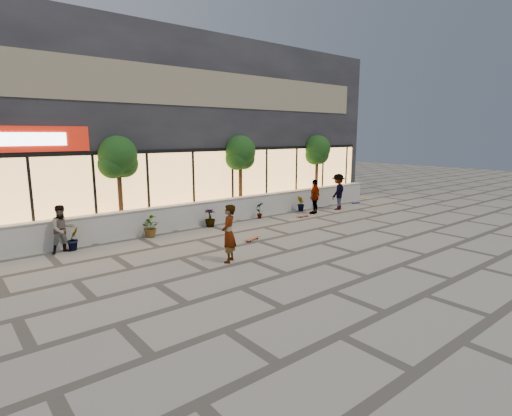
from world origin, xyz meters
TOP-DOWN VIEW (x-y plane):
  - ground at (0.00, 0.00)m, footprint 80.00×80.00m
  - planter_wall at (0.00, 7.00)m, footprint 22.00×0.42m
  - retail_building at (-0.00, 12.49)m, footprint 24.00×9.17m
  - shrub_b at (-5.70, 6.45)m, footprint 0.57×0.57m
  - shrub_c at (-2.90, 6.45)m, footprint 0.68×0.77m
  - shrub_d at (-0.10, 6.45)m, footprint 0.64×0.64m
  - shrub_e at (2.70, 6.45)m, footprint 0.46×0.35m
  - shrub_f at (5.50, 6.45)m, footprint 0.55×0.57m
  - tree_midwest at (-3.50, 7.70)m, footprint 1.60×1.50m
  - tree_mideast at (2.50, 7.70)m, footprint 1.60×1.50m
  - tree_east at (8.00, 7.70)m, footprint 1.60×1.50m
  - skater_center at (-2.27, 1.97)m, footprint 0.79×0.77m
  - skater_left at (-6.04, 6.30)m, footprint 0.87×0.72m
  - skater_right_near at (5.60, 5.59)m, footprint 1.10×0.74m
  - skater_right_far at (7.41, 5.60)m, footprint 1.40×1.08m
  - skateboard_center at (-0.10, 3.51)m, footprint 0.82×0.44m
  - skateboard_right_near at (4.55, 5.36)m, footprint 0.76×0.22m
  - skateboard_right_far at (9.80, 6.20)m, footprint 0.80×0.27m

SIDE VIEW (x-z plane):
  - ground at x=0.00m, z-range 0.00..0.00m
  - skateboard_right_near at x=4.55m, z-range 0.03..0.12m
  - skateboard_right_far at x=9.80m, z-range 0.03..0.13m
  - skateboard_center at x=-0.10m, z-range 0.03..0.13m
  - shrub_b at x=-5.70m, z-range 0.00..0.81m
  - shrub_c at x=-2.90m, z-range 0.00..0.81m
  - shrub_d at x=-0.10m, z-range 0.00..0.81m
  - shrub_e at x=2.70m, z-range 0.00..0.81m
  - shrub_f at x=5.50m, z-range 0.00..0.81m
  - planter_wall at x=0.00m, z-range 0.00..1.04m
  - skater_left at x=-6.04m, z-range 0.00..1.64m
  - skater_right_near at x=5.60m, z-range 0.00..1.74m
  - skater_center at x=-2.27m, z-range 0.00..1.83m
  - skater_right_far at x=7.41m, z-range 0.00..1.92m
  - tree_midwest at x=-3.50m, z-range 1.03..4.94m
  - tree_mideast at x=2.50m, z-range 1.03..4.94m
  - tree_east at x=8.00m, z-range 1.03..4.94m
  - retail_building at x=0.00m, z-range 0.00..8.50m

